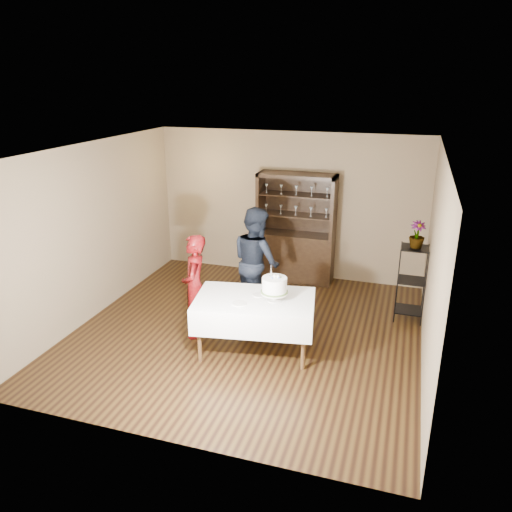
# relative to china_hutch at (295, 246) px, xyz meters

# --- Properties ---
(floor) EXTENTS (5.00, 5.00, 0.00)m
(floor) POSITION_rel_china_hutch_xyz_m (-0.20, -2.25, -0.66)
(floor) COLOR black
(floor) RESTS_ON ground
(ceiling) EXTENTS (5.00, 5.00, 0.00)m
(ceiling) POSITION_rel_china_hutch_xyz_m (-0.20, -2.25, 2.04)
(ceiling) COLOR silver
(ceiling) RESTS_ON back_wall
(back_wall) EXTENTS (5.00, 0.02, 2.70)m
(back_wall) POSITION_rel_china_hutch_xyz_m (-0.20, 0.25, 0.69)
(back_wall) COLOR #77674C
(back_wall) RESTS_ON floor
(wall_left) EXTENTS (0.02, 5.00, 2.70)m
(wall_left) POSITION_rel_china_hutch_xyz_m (-2.70, -2.25, 0.69)
(wall_left) COLOR #77674C
(wall_left) RESTS_ON floor
(wall_right) EXTENTS (0.02, 5.00, 2.70)m
(wall_right) POSITION_rel_china_hutch_xyz_m (2.30, -2.25, 0.69)
(wall_right) COLOR #77674C
(wall_right) RESTS_ON floor
(china_hutch) EXTENTS (1.40, 0.48, 2.00)m
(china_hutch) POSITION_rel_china_hutch_xyz_m (0.00, 0.00, 0.00)
(china_hutch) COLOR black
(china_hutch) RESTS_ON floor
(plant_etagere) EXTENTS (0.42, 0.42, 1.20)m
(plant_etagere) POSITION_rel_china_hutch_xyz_m (2.08, -1.05, -0.01)
(plant_etagere) COLOR black
(plant_etagere) RESTS_ON floor
(cake_table) EXTENTS (1.73, 1.23, 0.80)m
(cake_table) POSITION_rel_china_hutch_xyz_m (0.07, -2.71, -0.05)
(cake_table) COLOR silver
(cake_table) RESTS_ON floor
(woman) EXTENTS (0.51, 0.64, 1.54)m
(woman) POSITION_rel_china_hutch_xyz_m (-0.89, -2.53, 0.11)
(woman) COLOR #340408
(woman) RESTS_ON floor
(man) EXTENTS (1.07, 1.06, 1.75)m
(man) POSITION_rel_china_hutch_xyz_m (-0.27, -1.55, 0.21)
(man) COLOR black
(man) RESTS_ON floor
(cake) EXTENTS (0.37, 0.37, 0.51)m
(cake) POSITION_rel_china_hutch_xyz_m (0.34, -2.69, 0.34)
(cake) COLOR silver
(cake) RESTS_ON cake_table
(plate_near) EXTENTS (0.21, 0.21, 0.01)m
(plate_near) POSITION_rel_china_hutch_xyz_m (-0.07, -2.94, 0.14)
(plate_near) COLOR silver
(plate_near) RESTS_ON cake_table
(plate_far) EXTENTS (0.20, 0.20, 0.01)m
(plate_far) POSITION_rel_china_hutch_xyz_m (0.09, -2.61, 0.14)
(plate_far) COLOR silver
(plate_far) RESTS_ON cake_table
(potted_plant) EXTENTS (0.29, 0.29, 0.41)m
(potted_plant) POSITION_rel_china_hutch_xyz_m (2.09, -1.07, 0.73)
(potted_plant) COLOR #506E34
(potted_plant) RESTS_ON plant_etagere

